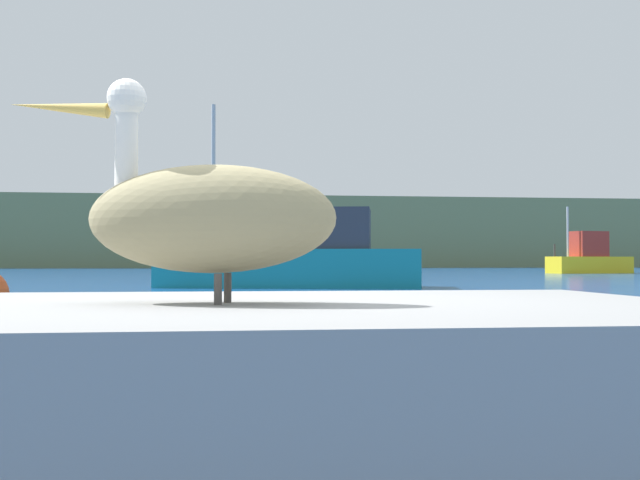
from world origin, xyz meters
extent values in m
plane|color=#194C93|center=(0.00, 0.00, 0.00)|extent=(260.00, 260.00, 0.00)
cube|color=#6B7A51|center=(0.00, 75.37, 3.36)|extent=(140.00, 12.19, 6.72)
cube|color=gray|center=(-0.04, -0.51, 0.32)|extent=(3.88, 2.34, 0.63)
ellipsoid|color=#978B63|center=(-0.04, -0.51, 0.96)|extent=(1.05, 0.66, 0.42)
cylinder|color=white|center=(-0.37, -0.42, 1.21)|extent=(0.09, 0.09, 0.37)
sphere|color=white|center=(-0.37, -0.42, 1.43)|extent=(0.15, 0.15, 0.15)
cone|color=gold|center=(-0.64, -0.35, 1.40)|extent=(0.41, 0.16, 0.10)
cylinder|color=#4C4742|center=(-0.01, -0.59, 0.69)|extent=(0.03, 0.03, 0.12)
cylinder|color=#4C4742|center=(0.03, -0.45, 0.69)|extent=(0.03, 0.03, 0.12)
cube|color=yellow|center=(21.18, 39.56, 0.48)|extent=(5.32, 2.70, 0.95)
cube|color=maroon|center=(21.11, 39.54, 1.68)|extent=(2.16, 1.68, 1.44)
cylinder|color=#B2B2B2|center=(19.69, 39.17, 2.37)|extent=(0.12, 0.12, 2.82)
cylinder|color=#3F382D|center=(18.80, 38.94, 1.30)|extent=(0.10, 0.10, 0.70)
cube|color=teal|center=(2.07, 19.18, 0.54)|extent=(7.74, 3.78, 1.09)
cube|color=#2D333D|center=(2.97, 18.98, 1.67)|extent=(3.14, 2.53, 1.16)
cylinder|color=#B2B2B2|center=(-0.11, 19.66, 3.20)|extent=(0.12, 0.12, 4.22)
camera|label=1|loc=(-0.02, -3.59, 0.80)|focal=44.73mm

